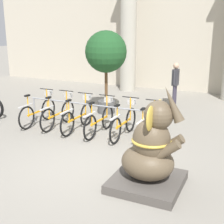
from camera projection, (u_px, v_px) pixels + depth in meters
ground_plane at (88, 164)px, 6.69m from camera, size 60.00×60.00×0.00m
building_facade at (185, 22)px, 13.38m from camera, size 20.00×0.20×6.00m
column_left at (128, 31)px, 13.50m from camera, size 0.88×0.88×5.16m
bike_rack at (91, 110)px, 8.62m from camera, size 4.03×0.05×0.77m
bicycle_0 at (39, 111)px, 9.27m from camera, size 0.48×1.70×1.00m
bicycle_1 at (59, 113)px, 9.03m from camera, size 0.48×1.70×1.00m
bicycle_2 at (78, 117)px, 8.70m from camera, size 0.48×1.70×1.00m
bicycle_3 at (100, 120)px, 8.42m from camera, size 0.48×1.70×1.00m
bicycle_4 at (124, 122)px, 8.19m from camera, size 0.48×1.70×1.00m
bicycle_5 at (148, 126)px, 7.87m from camera, size 0.48×1.70×1.00m
elephant_statue at (150, 154)px, 5.57m from camera, size 1.25×1.25×1.93m
person_pedestrian at (175, 81)px, 11.17m from camera, size 0.21×0.47×1.58m
potted_tree at (106, 55)px, 10.07m from camera, size 1.35×1.35×2.72m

